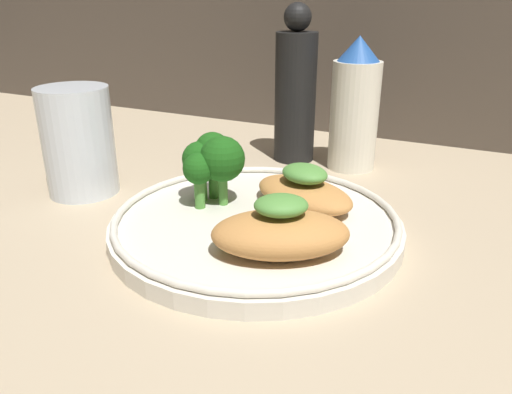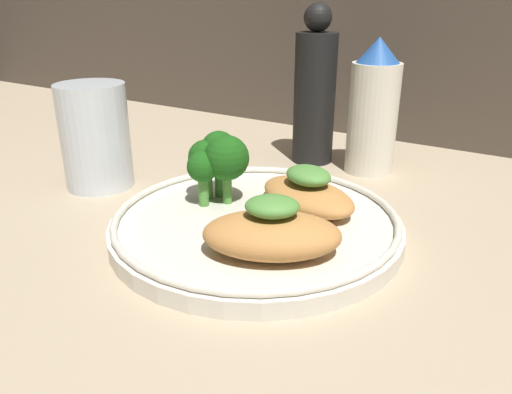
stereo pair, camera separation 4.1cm
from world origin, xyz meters
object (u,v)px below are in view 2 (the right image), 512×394
(sauce_bottle, at_px, (373,110))
(plate, at_px, (256,223))
(pepper_grinder, at_px, (315,93))
(drinking_glass, at_px, (95,136))
(broccoli_bunch, at_px, (217,159))

(sauce_bottle, bearing_deg, plate, -96.73)
(sauce_bottle, distance_m, pepper_grinder, 0.07)
(pepper_grinder, bearing_deg, drinking_glass, -128.21)
(plate, relative_size, sauce_bottle, 1.66)
(plate, distance_m, drinking_glass, 0.20)
(plate, xyz_separation_m, drinking_glass, (-0.20, 0.01, 0.04))
(broccoli_bunch, relative_size, pepper_grinder, 0.35)
(broccoli_bunch, relative_size, drinking_glass, 0.59)
(pepper_grinder, xyz_separation_m, drinking_glass, (-0.15, -0.19, -0.03))
(plate, bearing_deg, pepper_grinder, 103.14)
(broccoli_bunch, bearing_deg, sauce_bottle, 68.27)
(broccoli_bunch, xyz_separation_m, sauce_bottle, (0.07, 0.19, 0.02))
(plate, height_order, sauce_bottle, sauce_bottle)
(sauce_bottle, height_order, pepper_grinder, pepper_grinder)
(sauce_bottle, relative_size, pepper_grinder, 0.82)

